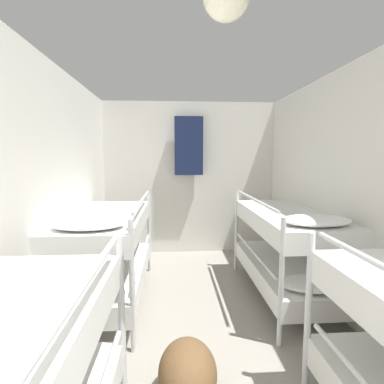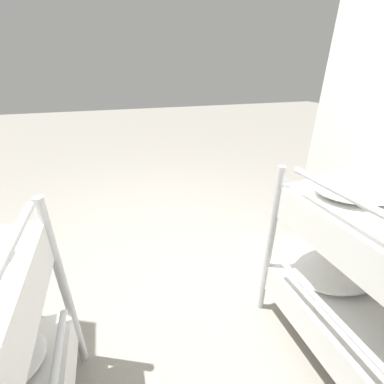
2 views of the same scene
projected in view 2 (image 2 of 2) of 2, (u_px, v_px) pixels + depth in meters
ground_plane at (163, 271)px, 2.21m from camera, size 20.00×20.00×0.00m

